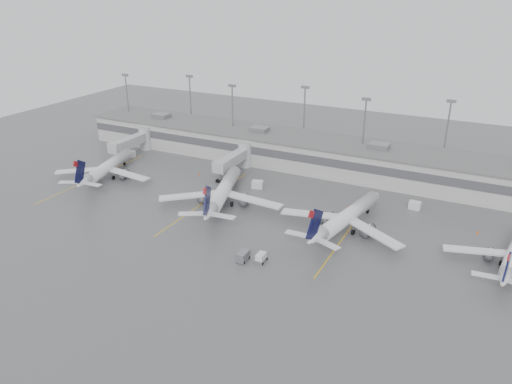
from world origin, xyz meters
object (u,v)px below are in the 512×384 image
at_px(jet_far_left, 106,168).
at_px(jet_mid_right, 346,217).
at_px(baggage_tug, 261,259).
at_px(jet_mid_left, 222,192).

relative_size(jet_far_left, jet_mid_right, 0.94).
xyz_separation_m(jet_mid_right, baggage_tug, (-10.24, -19.21, -2.50)).
xyz_separation_m(jet_mid_left, baggage_tug, (19.42, -19.11, -2.65)).
distance_m(jet_far_left, jet_mid_left, 36.16).
distance_m(jet_far_left, jet_mid_right, 65.81).
height_order(jet_far_left, baggage_tug, jet_far_left).
relative_size(jet_far_left, baggage_tug, 10.92).
bearing_deg(jet_far_left, jet_mid_right, -15.17).
bearing_deg(jet_mid_right, jet_far_left, -169.97).
distance_m(jet_mid_left, jet_mid_right, 29.66).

